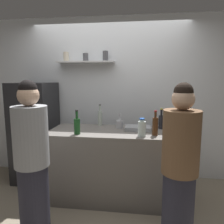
% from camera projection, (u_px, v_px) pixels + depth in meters
% --- Properties ---
extents(ground_plane, '(5.28, 5.28, 0.00)m').
position_uv_depth(ground_plane, '(95.00, 216.00, 2.58)').
color(ground_plane, gray).
extents(back_wall_assembly, '(4.80, 0.32, 2.60)m').
position_uv_depth(back_wall_assembly, '(110.00, 98.00, 3.61)').
color(back_wall_assembly, white).
rests_on(back_wall_assembly, ground).
extents(refrigerator, '(0.59, 0.66, 1.56)m').
position_uv_depth(refrigerator, '(35.00, 132.00, 3.44)').
color(refrigerator, black).
rests_on(refrigerator, ground).
extents(counter, '(1.67, 0.76, 0.94)m').
position_uv_depth(counter, '(112.00, 164.00, 2.95)').
color(counter, '#66605B').
rests_on(counter, ground).
extents(baking_pan, '(0.34, 0.24, 0.05)m').
position_uv_depth(baking_pan, '(138.00, 128.00, 2.91)').
color(baking_pan, gray).
rests_on(baking_pan, counter).
extents(utensil_holder, '(0.10, 0.10, 0.22)m').
position_uv_depth(utensil_holder, '(120.00, 124.00, 3.00)').
color(utensil_holder, '#B2B2B7').
rests_on(utensil_holder, counter).
extents(wine_bottle_amber_glass, '(0.07, 0.07, 0.31)m').
position_uv_depth(wine_bottle_amber_glass, '(155.00, 126.00, 2.62)').
color(wine_bottle_amber_glass, '#472814').
rests_on(wine_bottle_amber_glass, counter).
extents(wine_bottle_green_glass, '(0.08, 0.08, 0.30)m').
position_uv_depth(wine_bottle_green_glass, '(77.00, 125.00, 2.68)').
color(wine_bottle_green_glass, '#19471E').
rests_on(wine_bottle_green_glass, counter).
extents(wine_bottle_pale_glass, '(0.07, 0.07, 0.32)m').
position_uv_depth(wine_bottle_pale_glass, '(100.00, 118.00, 3.18)').
color(wine_bottle_pale_glass, '#B2BFB2').
rests_on(wine_bottle_pale_glass, counter).
extents(wine_bottle_dark_glass, '(0.08, 0.08, 0.28)m').
position_uv_depth(wine_bottle_dark_glass, '(161.00, 121.00, 2.98)').
color(wine_bottle_dark_glass, black).
rests_on(wine_bottle_dark_glass, counter).
extents(water_bottle_plastic, '(0.10, 0.10, 0.22)m').
position_uv_depth(water_bottle_plastic, '(142.00, 128.00, 2.57)').
color(water_bottle_plastic, silver).
rests_on(water_bottle_plastic, counter).
extents(person_grey_hoodie, '(0.34, 0.34, 1.61)m').
position_uv_depth(person_grey_hoodie, '(32.00, 162.00, 2.15)').
color(person_grey_hoodie, '#262633').
rests_on(person_grey_hoodie, ground).
extents(person_brown_jacket, '(0.34, 0.34, 1.59)m').
position_uv_depth(person_brown_jacket, '(180.00, 170.00, 2.01)').
color(person_brown_jacket, '#262633').
rests_on(person_brown_jacket, ground).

